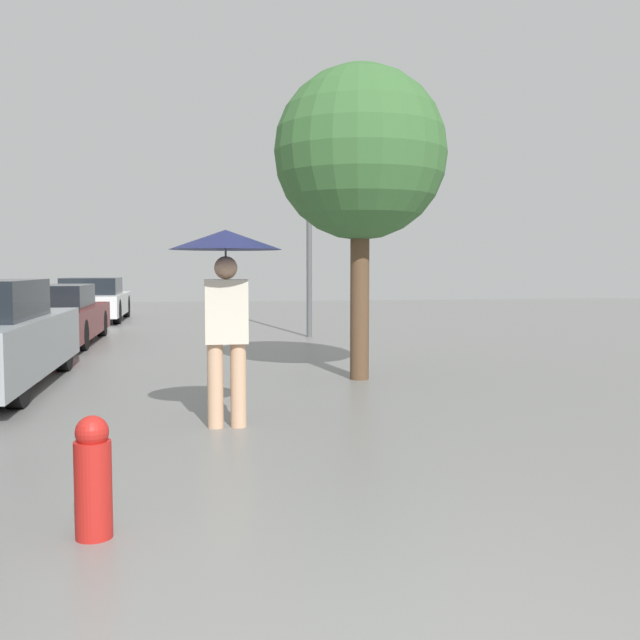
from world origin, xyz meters
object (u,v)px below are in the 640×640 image
(street_lamp, at_px, (309,189))
(pedestrian, at_px, (226,271))
(parked_car_third, at_px, (51,316))
(parked_car_farthest, at_px, (93,300))
(tree, at_px, (360,155))
(fire_hydrant, at_px, (93,477))

(street_lamp, bearing_deg, pedestrian, -104.23)
(parked_car_third, distance_m, parked_car_farthest, 6.23)
(tree, relative_size, street_lamp, 0.81)
(pedestrian, height_order, parked_car_third, pedestrian)
(parked_car_third, height_order, tree, tree)
(fire_hydrant, bearing_deg, pedestrian, 72.01)
(pedestrian, distance_m, tree, 3.55)
(street_lamp, relative_size, fire_hydrant, 7.53)
(pedestrian, xyz_separation_m, fire_hydrant, (-0.85, -2.62, -1.11))
(pedestrian, distance_m, parked_car_third, 8.65)
(tree, xyz_separation_m, street_lamp, (0.28, 5.92, 0.21))
(parked_car_farthest, bearing_deg, tree, -66.98)
(pedestrian, bearing_deg, street_lamp, 75.77)
(parked_car_third, bearing_deg, fire_hydrant, -78.33)
(tree, distance_m, fire_hydrant, 6.45)
(parked_car_farthest, xyz_separation_m, street_lamp, (5.25, -5.76, 2.59))
(parked_car_third, height_order, street_lamp, street_lamp)
(street_lamp, distance_m, fire_hydrant, 11.88)
(parked_car_farthest, xyz_separation_m, fire_hydrant, (2.24, -16.89, -0.24))
(parked_car_farthest, height_order, street_lamp, street_lamp)
(parked_car_third, relative_size, parked_car_farthest, 1.05)
(pedestrian, relative_size, parked_car_farthest, 0.42)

